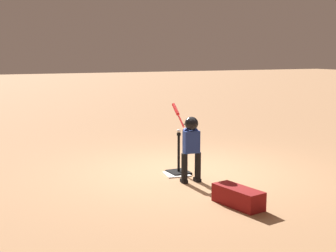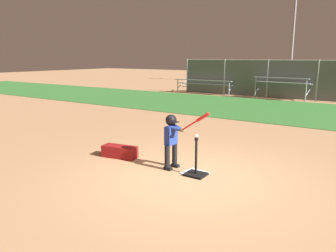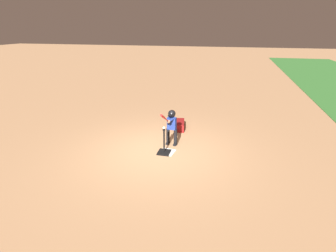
{
  "view_description": "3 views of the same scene",
  "coord_description": "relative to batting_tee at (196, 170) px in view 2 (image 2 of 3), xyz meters",
  "views": [
    {
      "loc": [
        -7.68,
        4.11,
        2.26
      ],
      "look_at": [
        0.04,
        0.43,
        0.92
      ],
      "focal_mm": 50.0,
      "sensor_mm": 36.0,
      "label": 1
    },
    {
      "loc": [
        3.0,
        -5.31,
        2.35
      ],
      "look_at": [
        -0.63,
        0.18,
        0.95
      ],
      "focal_mm": 35.0,
      "sensor_mm": 36.0,
      "label": 2
    },
    {
      "loc": [
        6.92,
        2.03,
        3.59
      ],
      "look_at": [
        -0.31,
        0.26,
        0.76
      ],
      "focal_mm": 28.0,
      "sensor_mm": 36.0,
      "label": 3
    }
  ],
  "objects": [
    {
      "name": "grass_outfield_strip",
      "position": [
        -0.02,
        9.31,
        -0.11
      ],
      "size": [
        56.0,
        6.68,
        0.02
      ],
      "primitive_type": "cube",
      "color": "#33702D",
      "rests_on": "ground_plane"
    },
    {
      "name": "bleachers_center",
      "position": [
        -6.71,
        13.89,
        0.33
      ],
      "size": [
        3.98,
        1.84,
        0.92
      ],
      "color": "#93969E",
      "rests_on": "ground_plane"
    },
    {
      "name": "batting_tee",
      "position": [
        0.0,
        0.0,
        0.0
      ],
      "size": [
        0.41,
        0.37,
        0.78
      ],
      "color": "black",
      "rests_on": "ground_plane"
    },
    {
      "name": "home_plate",
      "position": [
        -0.07,
        0.08,
        -0.11
      ],
      "size": [
        0.51,
        0.51,
        0.02
      ],
      "primitive_type": "cube",
      "rotation": [
        0.0,
        0.0,
        -0.16
      ],
      "color": "white",
      "rests_on": "ground_plane"
    },
    {
      "name": "field_light_pole",
      "position": [
        -3.92,
        24.01,
        6.13
      ],
      "size": [
        1.76,
        0.44,
        9.73
      ],
      "color": "slate",
      "rests_on": "ground_plane"
    },
    {
      "name": "backstop_fence",
      "position": [
        -0.02,
        13.37,
        1.03
      ],
      "size": [
        16.01,
        0.08,
        2.2
      ],
      "color": "#9E9EA3",
      "rests_on": "ground_plane"
    },
    {
      "name": "equipment_bag",
      "position": [
        -2.09,
        0.06,
        0.02
      ],
      "size": [
        0.88,
        0.46,
        0.28
      ],
      "primitive_type": "cube",
      "rotation": [
        0.0,
        0.0,
        0.17
      ],
      "color": "maroon",
      "rests_on": "ground_plane"
    },
    {
      "name": "bleachers_far_left",
      "position": [
        -1.71,
        13.83,
        0.5
      ],
      "size": [
        3.24,
        2.63,
        1.26
      ],
      "color": "#93969E",
      "rests_on": "ground_plane"
    },
    {
      "name": "baseball",
      "position": [
        0.0,
        0.0,
        0.7
      ],
      "size": [
        0.07,
        0.07,
        0.07
      ],
      "primitive_type": "sphere",
      "color": "white",
      "rests_on": "batting_tee"
    },
    {
      "name": "batter_child",
      "position": [
        -0.61,
        0.08,
        0.63
      ],
      "size": [
        1.05,
        0.37,
        1.32
      ],
      "color": "black",
      "rests_on": "ground_plane"
    },
    {
      "name": "ground_plane",
      "position": [
        -0.02,
        -0.22,
        -0.12
      ],
      "size": [
        90.0,
        90.0,
        0.0
      ],
      "primitive_type": "plane",
      "color": "#AD7F56"
    }
  ]
}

